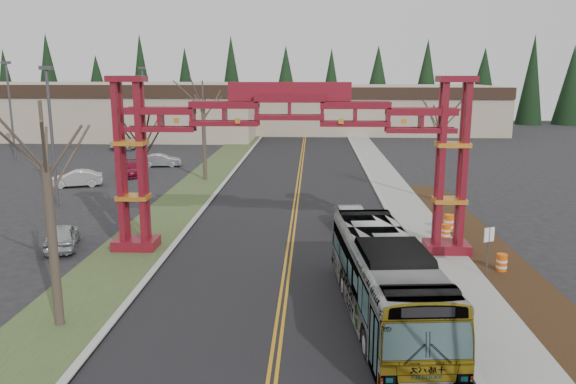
# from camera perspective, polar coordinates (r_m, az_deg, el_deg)

# --- Properties ---
(road) EXTENTS (12.00, 110.00, 0.02)m
(road) POSITION_cam_1_polar(r_m,az_deg,el_deg) (35.82, 0.62, -2.56)
(road) COLOR black
(road) RESTS_ON ground
(lane_line_left) EXTENTS (0.12, 100.00, 0.01)m
(lane_line_left) POSITION_cam_1_polar(r_m,az_deg,el_deg) (35.82, 0.43, -2.53)
(lane_line_left) COLOR #C48517
(lane_line_left) RESTS_ON road
(lane_line_right) EXTENTS (0.12, 100.00, 0.01)m
(lane_line_right) POSITION_cam_1_polar(r_m,az_deg,el_deg) (35.82, 0.81, -2.54)
(lane_line_right) COLOR #C48517
(lane_line_right) RESTS_ON road
(curb_right) EXTENTS (0.30, 110.00, 0.15)m
(curb_right) POSITION_cam_1_polar(r_m,az_deg,el_deg) (36.13, 10.42, -2.53)
(curb_right) COLOR #AAABA5
(curb_right) RESTS_ON ground
(sidewalk_right) EXTENTS (2.60, 110.00, 0.14)m
(sidewalk_right) POSITION_cam_1_polar(r_m,az_deg,el_deg) (36.36, 12.69, -2.53)
(sidewalk_right) COLOR gray
(sidewalk_right) RESTS_ON ground
(landscape_strip) EXTENTS (2.60, 50.00, 0.12)m
(landscape_strip) POSITION_cam_1_polar(r_m,az_deg,el_deg) (23.42, 25.60, -11.78)
(landscape_strip) COLOR black
(landscape_strip) RESTS_ON ground
(grass_median) EXTENTS (4.00, 110.00, 0.08)m
(grass_median) POSITION_cam_1_polar(r_m,az_deg,el_deg) (36.95, -11.89, -2.32)
(grass_median) COLOR #364924
(grass_median) RESTS_ON ground
(curb_left) EXTENTS (0.30, 110.00, 0.15)m
(curb_left) POSITION_cam_1_polar(r_m,az_deg,el_deg) (36.53, -9.08, -2.32)
(curb_left) COLOR #AAABA5
(curb_left) RESTS_ON ground
(gateway_arch) EXTENTS (18.20, 1.60, 8.90)m
(gateway_arch) POSITION_cam_1_polar(r_m,az_deg,el_deg) (27.84, 0.15, 5.72)
(gateway_arch) COLOR #5E0C17
(gateway_arch) RESTS_ON ground
(retail_building_west) EXTENTS (46.00, 22.30, 7.50)m
(retail_building_west) POSITION_cam_1_polar(r_m,az_deg,el_deg) (87.51, -18.49, 7.99)
(retail_building_west) COLOR tan
(retail_building_west) RESTS_ON ground
(retail_building_east) EXTENTS (38.00, 20.30, 7.00)m
(retail_building_east) POSITION_cam_1_polar(r_m,az_deg,el_deg) (90.20, 8.27, 8.43)
(retail_building_east) COLOR tan
(retail_building_east) RESTS_ON ground
(conifer_treeline) EXTENTS (116.10, 5.60, 13.00)m
(conifer_treeline) POSITION_cam_1_polar(r_m,az_deg,el_deg) (101.68, 2.08, 10.62)
(conifer_treeline) COLOR black
(conifer_treeline) RESTS_ON ground
(transit_bus) EXTENTS (3.59, 11.40, 3.12)m
(transit_bus) POSITION_cam_1_polar(r_m,az_deg,el_deg) (21.33, 9.86, -8.70)
(transit_bus) COLOR #ABADB3
(transit_bus) RESTS_ON ground
(silver_sedan) EXTENTS (1.87, 4.15, 1.32)m
(silver_sedan) POSITION_cam_1_polar(r_m,az_deg,el_deg) (33.10, 6.44, -2.71)
(silver_sedan) COLOR #A5A8AD
(silver_sedan) RESTS_ON ground
(parked_car_near_a) EXTENTS (2.70, 4.21, 1.33)m
(parked_car_near_a) POSITION_cam_1_polar(r_m,az_deg,el_deg) (31.72, -21.99, -4.18)
(parked_car_near_a) COLOR #B3B8BB
(parked_car_near_a) RESTS_ON ground
(parked_car_near_b) EXTENTS (4.27, 2.60, 1.33)m
(parked_car_near_b) POSITION_cam_1_polar(r_m,az_deg,el_deg) (48.33, -20.73, 1.29)
(parked_car_near_b) COLOR silver
(parked_car_near_b) RESTS_ON ground
(parked_car_mid_a) EXTENTS (2.56, 4.46, 1.22)m
(parked_car_mid_a) POSITION_cam_1_polar(r_m,az_deg,el_deg) (51.98, -15.76, 2.26)
(parked_car_mid_a) COLOR maroon
(parked_car_mid_a) RESTS_ON ground
(parked_car_far_a) EXTENTS (3.95, 1.91, 1.25)m
(parked_car_far_a) POSITION_cam_1_polar(r_m,az_deg,el_deg) (56.27, -12.77, 3.16)
(parked_car_far_a) COLOR #A2A7A9
(parked_car_far_a) RESTS_ON ground
(parked_car_far_b) EXTENTS (4.06, 5.82, 1.48)m
(parked_car_far_b) POSITION_cam_1_polar(r_m,az_deg,el_deg) (70.46, -15.73, 4.85)
(parked_car_far_b) COLOR white
(parked_car_far_b) RESTS_ON ground
(bare_tree_median_near) EXTENTS (3.37, 3.37, 8.14)m
(bare_tree_median_near) POSITION_cam_1_polar(r_m,az_deg,el_deg) (20.97, -23.40, 2.34)
(bare_tree_median_near) COLOR #382D26
(bare_tree_median_near) RESTS_ON ground
(bare_tree_median_mid) EXTENTS (3.08, 3.08, 7.27)m
(bare_tree_median_mid) POSITION_cam_1_polar(r_m,az_deg,el_deg) (31.39, -14.48, 4.63)
(bare_tree_median_mid) COLOR #382D26
(bare_tree_median_mid) RESTS_ON ground
(bare_tree_median_far) EXTENTS (3.35, 3.35, 8.38)m
(bare_tree_median_far) POSITION_cam_1_polar(r_m,az_deg,el_deg) (47.69, -8.62, 8.42)
(bare_tree_median_far) COLOR #382D26
(bare_tree_median_far) RESTS_ON ground
(bare_tree_right_far) EXTENTS (3.43, 3.43, 7.76)m
(bare_tree_right_far) POSITION_cam_1_polar(r_m,az_deg,el_deg) (40.65, 15.21, 6.59)
(bare_tree_right_far) COLOR #382D26
(bare_tree_right_far) RESTS_ON ground
(light_pole_near) EXTENTS (0.82, 0.41, 9.47)m
(light_pole_near) POSITION_cam_1_polar(r_m,az_deg,el_deg) (41.17, -22.93, 6.14)
(light_pole_near) COLOR #3F3F44
(light_pole_near) RESTS_ON ground
(light_pole_mid) EXTENTS (0.88, 0.44, 10.14)m
(light_pole_mid) POSITION_cam_1_polar(r_m,az_deg,el_deg) (65.09, -26.41, 8.03)
(light_pole_mid) COLOR #3F3F44
(light_pole_mid) RESTS_ON ground
(light_pole_far) EXTENTS (0.84, 0.42, 9.70)m
(light_pole_far) POSITION_cam_1_polar(r_m,az_deg,el_deg) (72.55, -14.44, 8.98)
(light_pole_far) COLOR #3F3F44
(light_pole_far) RESTS_ON ground
(street_sign) EXTENTS (0.51, 0.26, 2.36)m
(street_sign) POSITION_cam_1_polar(r_m,az_deg,el_deg) (26.46, 19.71, -4.81)
(street_sign) COLOR #3F3F44
(street_sign) RESTS_ON ground
(barrel_south) EXTENTS (0.49, 0.49, 0.91)m
(barrel_south) POSITION_cam_1_polar(r_m,az_deg,el_deg) (27.75, 20.88, -6.81)
(barrel_south) COLOR #F15C0D
(barrel_south) RESTS_ON ground
(barrel_mid) EXTENTS (0.49, 0.49, 0.91)m
(barrel_mid) POSITION_cam_1_polar(r_m,az_deg,el_deg) (32.06, 15.75, -3.97)
(barrel_mid) COLOR #F15C0D
(barrel_mid) RESTS_ON ground
(barrel_north) EXTENTS (0.58, 0.58, 1.08)m
(barrel_north) POSITION_cam_1_polar(r_m,az_deg,el_deg) (33.56, 16.01, -3.12)
(barrel_north) COLOR #F15C0D
(barrel_north) RESTS_ON ground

